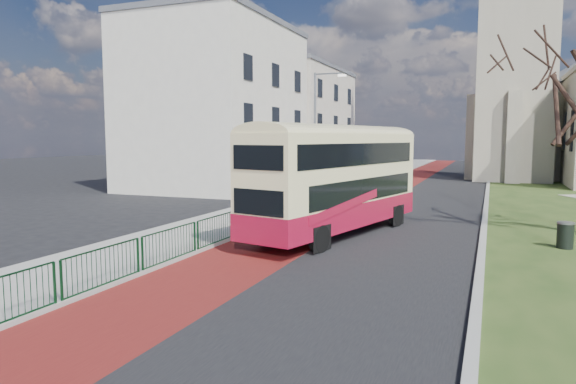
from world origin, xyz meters
The scene contains 13 objects.
ground centered at (0.00, 0.00, 0.00)m, with size 160.00×160.00×0.00m, color black.
road_carriageway centered at (1.50, 20.00, 0.01)m, with size 9.00×120.00×0.01m, color black.
bus_lane centered at (-1.20, 20.00, 0.01)m, with size 3.40×120.00×0.01m, color #591414.
pavement_west centered at (-5.00, 20.00, 0.06)m, with size 4.00×120.00×0.12m, color gray.
kerb_west centered at (-3.00, 20.00, 0.07)m, with size 0.25×120.00×0.13m, color #999993.
kerb_east centered at (6.10, 22.00, 0.07)m, with size 0.25×80.00×0.13m, color #999993.
pedestrian_railing centered at (-2.95, 4.00, 0.55)m, with size 0.07×24.00×1.12m.
gothic_church centered at (12.56, 38.00, 13.13)m, with size 16.38×18.00×40.00m.
street_block_near centered at (-14.00, 22.00, 6.51)m, with size 10.30×14.30×13.00m.
street_block_far centered at (-14.00, 38.00, 5.76)m, with size 10.30×16.30×11.50m.
streetlamp centered at (-4.35, 18.00, 4.59)m, with size 2.13×0.18×8.00m.
bus centered at (0.57, 5.85, 2.44)m, with size 4.67×10.48×4.27m.
litter_bin centered at (8.81, 6.29, 0.51)m, with size 0.64×0.64×0.94m.
Camera 1 is at (6.29, -13.91, 3.92)m, focal length 32.00 mm.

